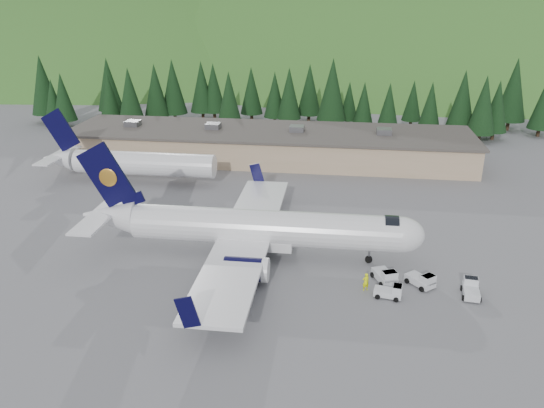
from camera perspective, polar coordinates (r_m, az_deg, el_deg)
The scene contains 11 objects.
ground at distance 59.91m, azimuth -0.78°, elevation -5.66°, with size 600.00×600.00×0.00m, color slate.
airliner at distance 58.59m, azimuth -1.89°, elevation -2.65°, with size 38.21×35.79×12.73m.
second_airliner at distance 85.08m, azimuth -15.39°, elevation 4.36°, with size 27.50×11.00×10.05m.
baggage_tug_a at distance 53.31m, azimuth 12.62°, elevation -9.19°, with size 2.81×1.95×1.40m.
baggage_tug_b at distance 55.89m, azimuth 15.86°, elevation -7.90°, with size 3.03×3.18×1.57m.
baggage_tug_c at distance 55.91m, azimuth 20.62°, elevation -8.52°, with size 2.01×3.03×1.54m.
terminal_building at distance 94.87m, azimuth -0.38°, elevation 6.45°, with size 71.00×17.00×6.10m.
baggage_tug_d at distance 55.66m, azimuth 12.13°, elevation -7.60°, with size 2.76×3.46×1.66m.
ramp_worker at distance 53.86m, azimuth 10.05°, elevation -8.24°, with size 0.69×0.45×1.90m, color #EFFF07.
tree_line at distance 117.28m, azimuth 0.01°, elevation 11.82°, with size 112.80×18.89×13.94m.
hills at distance 286.03m, azimuth 16.29°, elevation -1.95°, with size 614.00×330.00×300.00m.
Camera 1 is at (8.04, -52.62, 27.48)m, focal length 35.00 mm.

